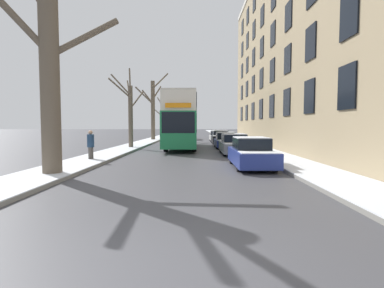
{
  "coord_description": "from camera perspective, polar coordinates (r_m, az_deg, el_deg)",
  "views": [
    {
      "loc": [
        0.5,
        -3.93,
        1.98
      ],
      "look_at": [
        0.21,
        16.45,
        0.72
      ],
      "focal_mm": 28.0,
      "sensor_mm": 36.0,
      "label": 1
    }
  ],
  "objects": [
    {
      "name": "bare_tree_left_1",
      "position": [
        26.2,
        -11.76,
        6.22
      ],
      "size": [
        2.75,
        3.55,
        7.0
      ],
      "color": "brown",
      "rests_on": "ground"
    },
    {
      "name": "parked_car_2",
      "position": [
        26.82,
        6.43,
        0.66
      ],
      "size": [
        1.88,
        4.57,
        1.41
      ],
      "color": "navy",
      "rests_on": "ground"
    },
    {
      "name": "double_decker_bus",
      "position": [
        26.2,
        -1.89,
        4.82
      ],
      "size": [
        2.55,
        11.59,
        4.55
      ],
      "color": "#1E7A47",
      "rests_on": "ground"
    },
    {
      "name": "pedestrian_left_sidewalk",
      "position": [
        17.27,
        -18.74,
        -0.09
      ],
      "size": [
        0.37,
        0.37,
        1.72
      ],
      "rotation": [
        0.0,
        0.0,
        1.33
      ],
      "color": "#4C4742",
      "rests_on": "ground"
    },
    {
      "name": "parked_car_0",
      "position": [
        14.5,
        11.23,
        -1.75
      ],
      "size": [
        1.76,
        4.46,
        1.43
      ],
      "color": "navy",
      "rests_on": "ground"
    },
    {
      "name": "oncoming_van",
      "position": [
        43.47,
        -2.05,
        2.62
      ],
      "size": [
        1.97,
        5.46,
        2.39
      ],
      "color": "#9EA3AD",
      "rests_on": "ground"
    },
    {
      "name": "sidewalk_right",
      "position": [
        57.18,
        5.73,
        1.61
      ],
      "size": [
        2.35,
        130.0,
        0.16
      ],
      "color": "gray",
      "rests_on": "ground"
    },
    {
      "name": "parked_car_3",
      "position": [
        32.6,
        5.43,
        1.25
      ],
      "size": [
        1.85,
        4.11,
        1.5
      ],
      "color": "black",
      "rests_on": "ground"
    },
    {
      "name": "terrace_facade_right",
      "position": [
        28.98,
        23.21,
        16.88
      ],
      "size": [
        9.1,
        36.18,
        17.62
      ],
      "color": "tan",
      "rests_on": "ground"
    },
    {
      "name": "bare_tree_left_0",
      "position": [
        12.93,
        -25.6,
        12.68
      ],
      "size": [
        4.19,
        2.83,
        8.63
      ],
      "color": "brown",
      "rests_on": "ground"
    },
    {
      "name": "bare_tree_left_3",
      "position": [
        53.65,
        -5.35,
        4.88
      ],
      "size": [
        3.62,
        3.35,
        6.96
      ],
      "color": "brown",
      "rests_on": "ground"
    },
    {
      "name": "parked_car_4",
      "position": [
        38.12,
        4.76,
        1.49
      ],
      "size": [
        1.78,
        4.39,
        1.37
      ],
      "color": "silver",
      "rests_on": "ground"
    },
    {
      "name": "sidewalk_left",
      "position": [
        57.27,
        -5.08,
        1.61
      ],
      "size": [
        2.35,
        130.0,
        0.16
      ],
      "color": "gray",
      "rests_on": "ground"
    },
    {
      "name": "bare_tree_left_2",
      "position": [
        40.16,
        -7.48,
        6.84
      ],
      "size": [
        4.25,
        2.08,
        9.1
      ],
      "color": "brown",
      "rests_on": "ground"
    },
    {
      "name": "ground_plane",
      "position": [
        4.43,
        -6.25,
        -23.02
      ],
      "size": [
        320.0,
        320.0,
        0.0
      ],
      "primitive_type": "plane",
      "color": "#424247"
    },
    {
      "name": "parked_car_1",
      "position": [
        20.94,
        8.01,
        -0.12
      ],
      "size": [
        1.8,
        4.53,
        1.42
      ],
      "color": "slate",
      "rests_on": "ground"
    }
  ]
}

